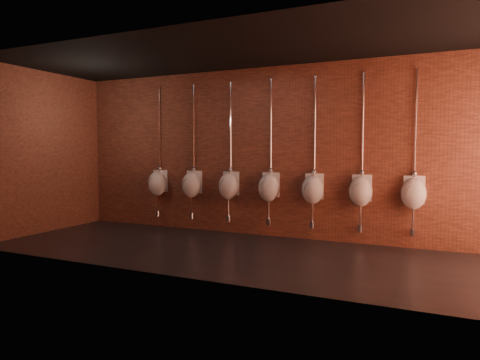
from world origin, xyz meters
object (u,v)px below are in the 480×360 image
(urinal_2, at_px, (229,186))
(urinal_4, at_px, (313,189))
(urinal_0, at_px, (157,183))
(urinal_3, at_px, (269,187))
(urinal_1, at_px, (192,184))
(urinal_5, at_px, (361,191))
(urinal_6, at_px, (414,193))

(urinal_2, bearing_deg, urinal_4, 0.00)
(urinal_0, distance_m, urinal_3, 2.52)
(urinal_1, height_order, urinal_4, same)
(urinal_2, relative_size, urinal_3, 1.00)
(urinal_0, distance_m, urinal_1, 0.84)
(urinal_1, distance_m, urinal_4, 2.52)
(urinal_5, distance_m, urinal_6, 0.84)
(urinal_1, xyz_separation_m, urinal_3, (1.68, 0.00, 0.00))
(urinal_3, bearing_deg, urinal_5, 0.00)
(urinal_2, relative_size, urinal_6, 1.00)
(urinal_5, bearing_deg, urinal_3, 180.00)
(urinal_1, height_order, urinal_3, same)
(urinal_2, height_order, urinal_3, same)
(urinal_0, xyz_separation_m, urinal_6, (5.03, 0.00, 0.00))
(urinal_1, bearing_deg, urinal_2, 0.00)
(urinal_3, height_order, urinal_6, same)
(urinal_4, height_order, urinal_5, same)
(urinal_5, bearing_deg, urinal_0, 180.00)
(urinal_1, relative_size, urinal_3, 1.00)
(urinal_0, distance_m, urinal_6, 5.03)
(urinal_4, bearing_deg, urinal_0, 180.00)
(urinal_3, bearing_deg, urinal_1, 180.00)
(urinal_0, xyz_separation_m, urinal_2, (1.68, 0.00, 0.00))
(urinal_4, bearing_deg, urinal_1, 180.00)
(urinal_0, height_order, urinal_4, same)
(urinal_2, relative_size, urinal_5, 1.00)
(urinal_0, xyz_separation_m, urinal_5, (4.19, 0.00, 0.00))
(urinal_4, distance_m, urinal_5, 0.84)
(urinal_4, distance_m, urinal_6, 1.68)
(urinal_3, relative_size, urinal_6, 1.00)
(urinal_0, bearing_deg, urinal_2, 0.00)
(urinal_5, bearing_deg, urinal_6, 0.00)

